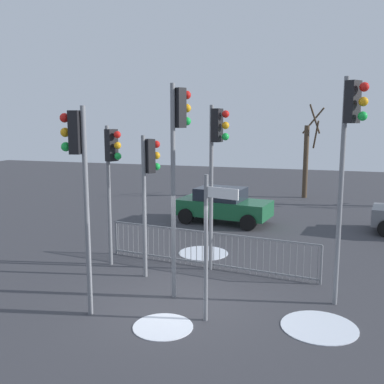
# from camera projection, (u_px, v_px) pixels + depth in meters

# --- Properties ---
(ground_plane) EXTENTS (60.00, 60.00, 0.00)m
(ground_plane) POSITION_uv_depth(u_px,v_px,m) (180.00, 302.00, 10.42)
(ground_plane) COLOR #38383D
(traffic_light_rear_left) EXTENTS (0.43, 0.51, 5.06)m
(traffic_light_rear_left) POSITION_uv_depth(u_px,v_px,m) (178.00, 144.00, 10.18)
(traffic_light_rear_left) COLOR slate
(traffic_light_rear_left) RESTS_ON ground
(traffic_light_mid_right) EXTENTS (0.56, 0.36, 4.65)m
(traffic_light_mid_right) POSITION_uv_depth(u_px,v_px,m) (216.00, 151.00, 12.05)
(traffic_light_mid_right) COLOR slate
(traffic_light_mid_right) RESTS_ON ground
(traffic_light_mid_left) EXTENTS (0.43, 0.50, 3.85)m
(traffic_light_mid_left) POSITION_uv_depth(u_px,v_px,m) (149.00, 174.00, 11.75)
(traffic_light_mid_left) COLOR slate
(traffic_light_mid_left) RESTS_ON ground
(traffic_light_foreground_right) EXTENTS (0.57, 0.34, 4.54)m
(traffic_light_foreground_right) POSITION_uv_depth(u_px,v_px,m) (79.00, 164.00, 9.26)
(traffic_light_foreground_right) COLOR slate
(traffic_light_foreground_right) RESTS_ON ground
(traffic_light_rear_right) EXTENTS (0.55, 0.38, 4.09)m
(traffic_light_rear_right) POSITION_uv_depth(u_px,v_px,m) (112.00, 164.00, 12.53)
(traffic_light_rear_right) COLOR slate
(traffic_light_rear_right) RESTS_ON ground
(traffic_light_foreground_left) EXTENTS (0.50, 0.43, 5.17)m
(traffic_light_foreground_left) POSITION_uv_depth(u_px,v_px,m) (349.00, 142.00, 9.57)
(traffic_light_foreground_left) COLOR slate
(traffic_light_foreground_left) RESTS_ON ground
(direction_sign_post) EXTENTS (0.76, 0.28, 3.15)m
(direction_sign_post) POSITION_uv_depth(u_px,v_px,m) (208.00, 241.00, 9.13)
(direction_sign_post) COLOR slate
(direction_sign_post) RESTS_ON ground
(pedestrian_guard_railing) EXTENTS (6.39, 0.88, 1.07)m
(pedestrian_guard_railing) POSITION_uv_depth(u_px,v_px,m) (208.00, 249.00, 12.74)
(pedestrian_guard_railing) COLOR slate
(pedestrian_guard_railing) RESTS_ON ground
(car_green_far) EXTENTS (4.00, 2.37, 1.47)m
(car_green_far) POSITION_uv_depth(u_px,v_px,m) (223.00, 205.00, 18.33)
(car_green_far) COLOR #195933
(car_green_far) RESTS_ON ground
(bare_tree_centre) EXTENTS (1.20, 1.60, 5.08)m
(bare_tree_centre) POSITION_uv_depth(u_px,v_px,m) (307.00, 157.00, 24.09)
(bare_tree_centre) COLOR #473828
(bare_tree_centre) RESTS_ON ground
(snow_patch_kerb) EXTENTS (1.58, 1.58, 0.01)m
(snow_patch_kerb) POSITION_uv_depth(u_px,v_px,m) (319.00, 327.00, 9.12)
(snow_patch_kerb) COLOR silver
(snow_patch_kerb) RESTS_ON ground
(snow_patch_island) EXTENTS (1.60, 1.60, 0.01)m
(snow_patch_island) POSITION_uv_depth(u_px,v_px,m) (203.00, 253.00, 14.20)
(snow_patch_island) COLOR silver
(snow_patch_island) RESTS_ON ground
(snow_patch_verge) EXTENTS (1.26, 1.26, 0.01)m
(snow_patch_verge) POSITION_uv_depth(u_px,v_px,m) (163.00, 327.00, 9.13)
(snow_patch_verge) COLOR white
(snow_patch_verge) RESTS_ON ground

